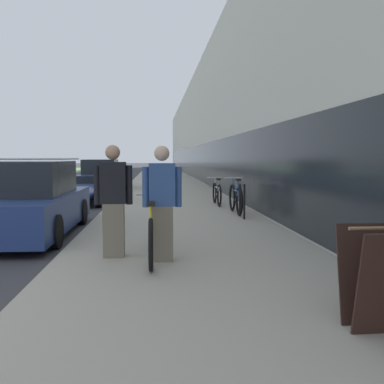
{
  "coord_description": "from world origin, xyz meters",
  "views": [
    {
      "loc": [
        5.24,
        -4.17,
        1.6
      ],
      "look_at": [
        6.75,
        13.76,
        0.12
      ],
      "focal_mm": 40.0,
      "sensor_mm": 36.0,
      "label": 1
    }
  ],
  "objects_px": {
    "bike_rack_hoop": "(242,197)",
    "cruiser_bike_middle": "(217,193)",
    "person_rider": "(162,203)",
    "tandem_bicycle": "(152,231)",
    "cruiser_bike_nearest": "(236,199)",
    "vintage_roadster_curbside": "(79,192)",
    "parked_sedan_far": "(101,176)",
    "parked_sedan_curbside": "(30,202)",
    "sandwich_board_sign": "(379,278)",
    "person_bystander": "(113,201)"
  },
  "relations": [
    {
      "from": "person_rider",
      "to": "bike_rack_hoop",
      "type": "height_order",
      "value": "person_rider"
    },
    {
      "from": "person_rider",
      "to": "cruiser_bike_nearest",
      "type": "height_order",
      "value": "person_rider"
    },
    {
      "from": "cruiser_bike_nearest",
      "to": "parked_sedan_far",
      "type": "bearing_deg",
      "value": 115.97
    },
    {
      "from": "cruiser_bike_middle",
      "to": "parked_sedan_far",
      "type": "height_order",
      "value": "parked_sedan_far"
    },
    {
      "from": "person_rider",
      "to": "cruiser_bike_middle",
      "type": "bearing_deg",
      "value": 75.69
    },
    {
      "from": "cruiser_bike_middle",
      "to": "person_rider",
      "type": "bearing_deg",
      "value": -104.31
    },
    {
      "from": "tandem_bicycle",
      "to": "bike_rack_hoop",
      "type": "distance_m",
      "value": 4.48
    },
    {
      "from": "bike_rack_hoop",
      "to": "parked_sedan_curbside",
      "type": "relative_size",
      "value": 0.19
    },
    {
      "from": "bike_rack_hoop",
      "to": "parked_sedan_far",
      "type": "distance_m",
      "value": 11.56
    },
    {
      "from": "bike_rack_hoop",
      "to": "cruiser_bike_middle",
      "type": "relative_size",
      "value": 0.5
    },
    {
      "from": "vintage_roadster_curbside",
      "to": "parked_sedan_far",
      "type": "distance_m",
      "value": 5.96
    },
    {
      "from": "person_rider",
      "to": "sandwich_board_sign",
      "type": "distance_m",
      "value": 3.2
    },
    {
      "from": "person_bystander",
      "to": "cruiser_bike_middle",
      "type": "relative_size",
      "value": 0.99
    },
    {
      "from": "tandem_bicycle",
      "to": "parked_sedan_far",
      "type": "distance_m",
      "value": 14.68
    },
    {
      "from": "bike_rack_hoop",
      "to": "cruiser_bike_middle",
      "type": "xyz_separation_m",
      "value": [
        -0.21,
        2.85,
        -0.15
      ]
    },
    {
      "from": "person_rider",
      "to": "cruiser_bike_nearest",
      "type": "xyz_separation_m",
      "value": [
        2.01,
        5.02,
        -0.43
      ]
    },
    {
      "from": "tandem_bicycle",
      "to": "person_rider",
      "type": "xyz_separation_m",
      "value": [
        0.16,
        -0.31,
        0.45
      ]
    },
    {
      "from": "tandem_bicycle",
      "to": "parked_sedan_curbside",
      "type": "height_order",
      "value": "parked_sedan_curbside"
    },
    {
      "from": "tandem_bicycle",
      "to": "bike_rack_hoop",
      "type": "height_order",
      "value": "tandem_bicycle"
    },
    {
      "from": "cruiser_bike_nearest",
      "to": "vintage_roadster_curbside",
      "type": "relative_size",
      "value": 0.42
    },
    {
      "from": "parked_sedan_curbside",
      "to": "parked_sedan_far",
      "type": "xyz_separation_m",
      "value": [
        -0.08,
        11.9,
        -0.02
      ]
    },
    {
      "from": "sandwich_board_sign",
      "to": "cruiser_bike_nearest",
      "type": "bearing_deg",
      "value": 88.59
    },
    {
      "from": "cruiser_bike_nearest",
      "to": "vintage_roadster_curbside",
      "type": "bearing_deg",
      "value": 141.27
    },
    {
      "from": "cruiser_bike_nearest",
      "to": "parked_sedan_curbside",
      "type": "distance_m",
      "value": 5.14
    },
    {
      "from": "sandwich_board_sign",
      "to": "parked_sedan_far",
      "type": "distance_m",
      "value": 17.95
    },
    {
      "from": "cruiser_bike_nearest",
      "to": "cruiser_bike_middle",
      "type": "height_order",
      "value": "cruiser_bike_nearest"
    },
    {
      "from": "parked_sedan_far",
      "to": "parked_sedan_curbside",
      "type": "bearing_deg",
      "value": -89.61
    },
    {
      "from": "cruiser_bike_nearest",
      "to": "sandwich_board_sign",
      "type": "bearing_deg",
      "value": -91.41
    },
    {
      "from": "cruiser_bike_nearest",
      "to": "cruiser_bike_middle",
      "type": "bearing_deg",
      "value": 95.76
    },
    {
      "from": "tandem_bicycle",
      "to": "bike_rack_hoop",
      "type": "xyz_separation_m",
      "value": [
        2.17,
        3.91,
        0.14
      ]
    },
    {
      "from": "tandem_bicycle",
      "to": "person_bystander",
      "type": "height_order",
      "value": "person_bystander"
    },
    {
      "from": "sandwich_board_sign",
      "to": "person_bystander",
      "type": "bearing_deg",
      "value": 131.01
    },
    {
      "from": "parked_sedan_curbside",
      "to": "tandem_bicycle",
      "type": "bearing_deg",
      "value": -45.62
    },
    {
      "from": "sandwich_board_sign",
      "to": "parked_sedan_curbside",
      "type": "bearing_deg",
      "value": 129.31
    },
    {
      "from": "sandwich_board_sign",
      "to": "parked_sedan_far",
      "type": "xyz_separation_m",
      "value": [
        -4.55,
        17.36,
        0.1
      ]
    },
    {
      "from": "person_bystander",
      "to": "cruiser_bike_middle",
      "type": "bearing_deg",
      "value": 69.56
    },
    {
      "from": "bike_rack_hoop",
      "to": "cruiser_bike_middle",
      "type": "height_order",
      "value": "cruiser_bike_middle"
    },
    {
      "from": "tandem_bicycle",
      "to": "parked_sedan_far",
      "type": "xyz_separation_m",
      "value": [
        -2.58,
        14.45,
        0.18
      ]
    },
    {
      "from": "vintage_roadster_curbside",
      "to": "cruiser_bike_middle",
      "type": "bearing_deg",
      "value": -21.06
    },
    {
      "from": "person_rider",
      "to": "sandwich_board_sign",
      "type": "height_order",
      "value": "person_rider"
    },
    {
      "from": "bike_rack_hoop",
      "to": "vintage_roadster_curbside",
      "type": "distance_m",
      "value": 6.59
    },
    {
      "from": "bike_rack_hoop",
      "to": "parked_sedan_far",
      "type": "relative_size",
      "value": 0.19
    },
    {
      "from": "cruiser_bike_middle",
      "to": "sandwich_board_sign",
      "type": "distance_m",
      "value": 9.68
    },
    {
      "from": "sandwich_board_sign",
      "to": "parked_sedan_curbside",
      "type": "height_order",
      "value": "parked_sedan_curbside"
    },
    {
      "from": "tandem_bicycle",
      "to": "bike_rack_hoop",
      "type": "relative_size",
      "value": 2.92
    },
    {
      "from": "cruiser_bike_nearest",
      "to": "tandem_bicycle",
      "type": "bearing_deg",
      "value": -114.67
    },
    {
      "from": "person_bystander",
      "to": "bike_rack_hoop",
      "type": "relative_size",
      "value": 1.97
    },
    {
      "from": "cruiser_bike_nearest",
      "to": "parked_sedan_curbside",
      "type": "bearing_deg",
      "value": -155.08
    },
    {
      "from": "person_rider",
      "to": "vintage_roadster_curbside",
      "type": "distance_m",
      "value": 9.23
    },
    {
      "from": "parked_sedan_curbside",
      "to": "sandwich_board_sign",
      "type": "bearing_deg",
      "value": -50.69
    }
  ]
}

